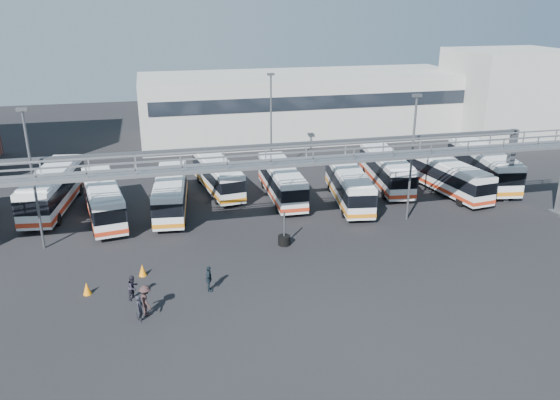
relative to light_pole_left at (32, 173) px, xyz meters
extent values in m
plane|color=black|center=(16.00, -8.00, -5.73)|extent=(140.00, 140.00, 0.00)
cube|color=#4C4F54|center=(41.00, -3.00, -5.60)|extent=(1.40, 1.40, 0.25)
cube|color=gray|center=(16.00, -3.00, 0.37)|extent=(50.00, 1.80, 0.22)
cube|color=gray|center=(16.00, -3.85, 1.32)|extent=(50.00, 0.10, 0.10)
cube|color=gray|center=(16.00, -2.15, 1.32)|extent=(50.00, 0.10, 0.10)
cube|color=#4C4F54|center=(16.00, 1.00, 0.57)|extent=(45.00, 0.50, 0.35)
cube|color=#9E9E99|center=(28.00, 30.00, -1.73)|extent=(42.00, 14.00, 8.00)
cube|color=#B2B2AD|center=(54.00, 24.00, -0.23)|extent=(14.00, 12.00, 11.00)
cylinder|color=#4C4F54|center=(0.00, 0.00, -0.73)|extent=(0.18, 0.18, 10.00)
cube|color=#4C4F54|center=(0.00, 0.00, 4.37)|extent=(0.70, 0.35, 0.22)
cylinder|color=#4C4F54|center=(28.00, -1.00, -0.73)|extent=(0.18, 0.18, 10.00)
cube|color=#4C4F54|center=(28.00, -1.00, 4.37)|extent=(0.70, 0.35, 0.22)
cylinder|color=#4C4F54|center=(20.00, 14.00, -0.73)|extent=(0.18, 0.18, 10.00)
cube|color=#4C4F54|center=(20.00, 14.00, 4.37)|extent=(0.70, 0.35, 0.22)
cube|color=silver|center=(-0.28, 8.07, -3.84)|extent=(4.07, 11.62, 2.85)
cube|color=black|center=(-0.28, 8.07, -3.50)|extent=(4.13, 11.69, 1.14)
cube|color=#B63016|center=(-0.28, 8.07, -4.85)|extent=(4.12, 11.68, 0.36)
cube|color=silver|center=(-0.28, 8.07, -2.33)|extent=(3.66, 10.46, 0.17)
cylinder|color=black|center=(-1.92, 4.61, -5.21)|extent=(0.44, 1.07, 1.03)
cylinder|color=black|center=(0.40, 4.30, -5.21)|extent=(0.44, 1.07, 1.03)
cylinder|color=black|center=(-0.96, 11.83, -5.21)|extent=(0.44, 1.07, 1.03)
cylinder|color=black|center=(1.37, 11.52, -5.21)|extent=(0.44, 1.07, 1.03)
cube|color=silver|center=(3.95, 4.90, -3.99)|extent=(4.04, 10.71, 2.62)
cube|color=black|center=(3.95, 4.90, -3.68)|extent=(4.10, 10.78, 1.05)
cube|color=#B63016|center=(3.95, 4.90, -4.92)|extent=(4.09, 10.77, 0.33)
cube|color=silver|center=(3.95, 4.90, -2.61)|extent=(3.63, 9.64, 0.15)
cylinder|color=black|center=(3.44, 1.42, -5.25)|extent=(0.44, 0.99, 0.95)
cylinder|color=black|center=(5.55, 1.77, -5.25)|extent=(0.44, 0.99, 0.95)
cylinder|color=black|center=(2.36, 8.03, -5.25)|extent=(0.44, 0.99, 0.95)
cylinder|color=black|center=(4.47, 8.38, -5.25)|extent=(0.44, 0.99, 0.95)
cube|color=silver|center=(9.41, 5.27, -4.00)|extent=(3.40, 10.60, 2.60)
cube|color=black|center=(9.41, 5.27, -3.69)|extent=(3.47, 10.67, 1.04)
cube|color=#CB7013|center=(9.41, 5.27, -4.92)|extent=(3.46, 10.66, 0.33)
cube|color=silver|center=(9.41, 5.27, -2.62)|extent=(3.06, 9.54, 0.15)
cylinder|color=black|center=(8.01, 2.06, -5.25)|extent=(0.38, 0.97, 0.95)
cylinder|color=black|center=(10.13, 1.84, -5.25)|extent=(0.38, 0.97, 0.95)
cylinder|color=black|center=(8.68, 8.69, -5.25)|extent=(0.38, 0.97, 0.95)
cylinder|color=black|center=(10.80, 8.48, -5.25)|extent=(0.38, 0.97, 0.95)
cube|color=silver|center=(13.87, 9.45, -4.08)|extent=(3.67, 10.15, 2.48)
cube|color=black|center=(13.87, 9.45, -3.79)|extent=(3.74, 10.22, 0.99)
cube|color=#CB7013|center=(13.87, 9.45, -4.96)|extent=(3.73, 10.21, 0.32)
cube|color=silver|center=(13.87, 9.45, -2.77)|extent=(3.30, 9.13, 0.14)
cylinder|color=black|center=(13.34, 6.16, -5.28)|extent=(0.40, 0.93, 0.90)
cylinder|color=black|center=(15.33, 6.45, -5.28)|extent=(0.40, 0.93, 0.90)
cylinder|color=black|center=(12.42, 12.44, -5.28)|extent=(0.40, 0.93, 0.90)
cylinder|color=black|center=(14.41, 12.74, -5.28)|extent=(0.40, 0.93, 0.90)
cube|color=silver|center=(19.19, 6.21, -4.03)|extent=(2.54, 10.29, 2.56)
cube|color=black|center=(19.19, 6.21, -3.72)|extent=(2.60, 10.36, 1.02)
cube|color=#B63016|center=(19.19, 6.21, -4.94)|extent=(2.59, 10.35, 0.33)
cube|color=silver|center=(19.19, 6.21, -2.67)|extent=(2.28, 9.26, 0.15)
cylinder|color=black|center=(18.08, 2.95, -5.26)|extent=(0.30, 0.94, 0.93)
cylinder|color=black|center=(20.17, 2.91, -5.26)|extent=(0.30, 0.94, 0.93)
cylinder|color=black|center=(18.22, 9.51, -5.26)|extent=(0.30, 0.94, 0.93)
cylinder|color=black|center=(20.30, 9.47, -5.26)|extent=(0.30, 0.94, 0.93)
cube|color=silver|center=(24.64, 3.68, -4.03)|extent=(3.76, 10.44, 2.55)
cube|color=black|center=(24.64, 3.68, -3.73)|extent=(3.83, 10.51, 1.02)
cube|color=#CB7013|center=(24.64, 3.68, -4.94)|extent=(3.82, 10.50, 0.32)
cube|color=silver|center=(24.64, 3.68, -2.68)|extent=(3.38, 9.40, 0.15)
cylinder|color=black|center=(23.14, 0.60, -5.26)|extent=(0.41, 0.96, 0.93)
cylinder|color=black|center=(25.20, 0.30, -5.26)|extent=(0.41, 0.96, 0.93)
cylinder|color=black|center=(24.08, 7.07, -5.26)|extent=(0.41, 0.96, 0.93)
cylinder|color=black|center=(26.14, 6.77, -5.26)|extent=(0.41, 0.96, 0.93)
cube|color=silver|center=(29.69, 7.20, -3.96)|extent=(3.74, 10.85, 2.66)
cube|color=black|center=(29.69, 7.20, -3.65)|extent=(3.80, 10.92, 1.06)
cube|color=#B63016|center=(29.69, 7.20, -4.91)|extent=(3.79, 10.91, 0.34)
cube|color=silver|center=(29.69, 7.20, -2.56)|extent=(3.36, 9.77, 0.15)
cylinder|color=black|center=(28.19, 3.96, -5.24)|extent=(0.41, 1.00, 0.97)
cylinder|color=black|center=(30.34, 3.68, -5.24)|extent=(0.41, 1.00, 0.97)
cylinder|color=black|center=(29.04, 10.71, -5.24)|extent=(0.41, 1.00, 0.97)
cylinder|color=black|center=(31.20, 10.43, -5.24)|extent=(0.41, 1.00, 0.97)
cube|color=silver|center=(34.43, 3.97, -4.06)|extent=(3.60, 10.25, 2.51)
cube|color=black|center=(34.43, 3.97, -3.77)|extent=(3.67, 10.32, 1.00)
cube|color=#B63016|center=(34.43, 3.97, -4.95)|extent=(3.65, 10.31, 0.32)
cube|color=silver|center=(34.43, 3.97, -2.73)|extent=(3.24, 9.23, 0.15)
cylinder|color=black|center=(33.84, 0.65, -5.27)|extent=(0.39, 0.94, 0.91)
cylinder|color=black|center=(35.87, 0.92, -5.27)|extent=(0.39, 0.94, 0.91)
cylinder|color=black|center=(32.99, 7.02, -5.27)|extent=(0.39, 0.94, 0.91)
cylinder|color=black|center=(35.01, 7.29, -5.27)|extent=(0.39, 0.94, 0.91)
cube|color=silver|center=(39.19, 5.93, -3.83)|extent=(4.31, 11.71, 2.86)
cube|color=black|center=(39.19, 5.93, -3.49)|extent=(4.38, 11.77, 1.14)
cube|color=#CB7013|center=(39.19, 5.93, -4.84)|extent=(4.37, 11.76, 0.36)
cube|color=silver|center=(39.19, 5.93, -2.32)|extent=(3.88, 10.54, 0.17)
cylinder|color=black|center=(37.47, 2.49, -5.21)|extent=(0.47, 1.08, 1.04)
cylinder|color=black|center=(39.80, 2.13, -5.21)|extent=(0.47, 1.08, 1.04)
cylinder|color=black|center=(38.58, 9.73, -5.21)|extent=(0.47, 1.08, 1.04)
cylinder|color=black|center=(40.91, 9.37, -5.21)|extent=(0.47, 1.08, 1.04)
imported|color=black|center=(6.80, -11.49, -4.92)|extent=(0.57, 0.69, 1.62)
imported|color=black|center=(6.41, -8.87, -4.96)|extent=(0.93, 0.95, 1.54)
imported|color=#322122|center=(7.15, -10.88, -4.80)|extent=(1.04, 1.35, 1.85)
imported|color=black|center=(10.92, -8.98, -4.89)|extent=(0.58, 1.04, 1.67)
cone|color=orange|center=(3.64, -7.66, -5.33)|extent=(0.66, 0.66, 0.79)
cone|color=orange|center=(6.93, -5.98, -5.33)|extent=(0.66, 0.66, 0.80)
cylinder|color=black|center=(17.04, -3.50, -5.60)|extent=(0.91, 0.91, 0.22)
cylinder|color=black|center=(17.04, -3.50, -5.36)|extent=(0.91, 0.91, 0.22)
cylinder|color=black|center=(17.04, -3.50, -5.12)|extent=(0.91, 0.91, 0.22)
cylinder|color=#4C4F54|center=(17.04, -3.50, -4.43)|extent=(0.13, 0.13, 2.59)
camera|label=1|loc=(8.23, -38.87, 11.11)|focal=35.00mm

